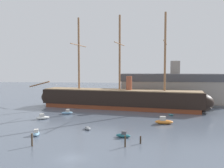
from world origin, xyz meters
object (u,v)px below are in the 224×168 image
Objects in this scene: dinghy_near_centre at (88,128)px; dinghy_alongside_stern at (171,115)px; tall_ship at (120,99)px; motorboat_foreground_right at (123,135)px; seagull_in_flight at (57,85)px; dockside_warehouse_right at (171,89)px; motorboat_foreground_left at (36,133)px; mooring_piling_nearest at (125,141)px; motorboat_alongside_bow at (67,112)px; mooring_piling_left_pair at (141,140)px; motorboat_mid_right at (164,121)px; motorboat_far_right at (191,106)px; mooring_piling_right_pair at (32,140)px; motorboat_mid_left at (43,117)px.

dinghy_alongside_stern is (20.61, 18.73, -0.08)m from dinghy_near_centre.
motorboat_foreground_right is at bearing -83.71° from tall_ship.
dockside_warehouse_right is at bearing 56.80° from seagull_in_flight.
mooring_piling_nearest reaches higher than motorboat_foreground_left.
motorboat_alongside_bow is (-0.80, 23.29, 0.06)m from motorboat_foreground_left.
mooring_piling_left_pair reaches higher than dinghy_near_centre.
mooring_piling_nearest is 3.47m from mooring_piling_left_pair.
mooring_piling_left_pair is (-5.71, -16.46, 0.03)m from motorboat_mid_right.
motorboat_mid_right is at bearing 65.88° from mooring_piling_nearest.
mooring_piling_left_pair reaches higher than motorboat_foreground_right.
dinghy_alongside_stern is at bearing -33.58° from tall_ship.
dinghy_near_centre is 19.09m from motorboat_mid_right.
motorboat_foreground_right is 0.70× the size of motorboat_mid_right.
mooring_piling_nearest is at bearing -110.99° from dinghy_alongside_stern.
dinghy_alongside_stern is at bearing 2.48° from motorboat_alongside_bow.
mooring_piling_right_pair is (-36.34, -46.64, 0.58)m from motorboat_far_right.
seagull_in_flight is (-15.20, 8.23, 9.24)m from mooring_piling_nearest.
motorboat_foreground_right is 2.60× the size of seagull_in_flight.
motorboat_foreground_left is at bearing -140.66° from dinghy_alongside_stern.
dockside_warehouse_right is (15.07, 47.48, 5.44)m from motorboat_foreground_right.
mooring_piling_left_pair is 19.33m from mooring_piling_right_pair.
mooring_piling_nearest is at bearing -50.50° from dinghy_near_centre.
dinghy_near_centre is 0.72× the size of motorboat_far_right.
tall_ship is at bearing -145.66° from dockside_warehouse_right.
motorboat_mid_left is 3.12× the size of seagull_in_flight.
tall_ship reaches higher than dinghy_alongside_stern.
motorboat_foreground_left is at bearing 108.67° from mooring_piling_right_pair.
motorboat_alongside_bow is at bearing -157.24° from motorboat_far_right.
seagull_in_flight is (-17.85, 6.01, 9.55)m from mooring_piling_left_pair.
dinghy_alongside_stern is (30.84, 1.34, -0.28)m from motorboat_alongside_bow.
dinghy_alongside_stern is 0.51× the size of motorboat_far_right.
motorboat_alongside_bow is (-14.85, -11.96, -2.95)m from tall_ship.
tall_ship reaches higher than mooring_piling_nearest.
mooring_piling_right_pair reaches higher than mooring_piling_left_pair.
motorboat_alongside_bow is 30.26m from mooring_piling_right_pair.
mooring_piling_right_pair reaches higher than dinghy_near_centre.
motorboat_mid_left is at bearing 176.84° from motorboat_mid_right.
motorboat_mid_right is (9.10, 12.80, 0.21)m from motorboat_foreground_right.
motorboat_foreground_right is 0.86× the size of motorboat_alongside_bow.
dockside_warehouse_right is at bearing 36.39° from motorboat_alongside_bow.
tall_ship is at bearing 74.39° from mooring_piling_right_pair.
motorboat_far_right is at bearing 67.90° from mooring_piling_left_pair.
seagull_in_flight is (8.48, -12.22, 9.70)m from motorboat_mid_left.
dinghy_near_centre is at bearing 60.69° from mooring_piling_right_pair.
mooring_piling_left_pair is at bearing -34.70° from motorboat_mid_left.
dockside_warehouse_right is at bearing 124.50° from motorboat_far_right.
dinghy_alongside_stern is at bearing 39.34° from motorboat_foreground_left.
motorboat_far_right is (8.59, 15.21, 0.34)m from dinghy_alongside_stern.
mooring_piling_left_pair is at bearing -8.03° from motorboat_foreground_left.
motorboat_far_right reaches higher than dinghy_alongside_stern.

